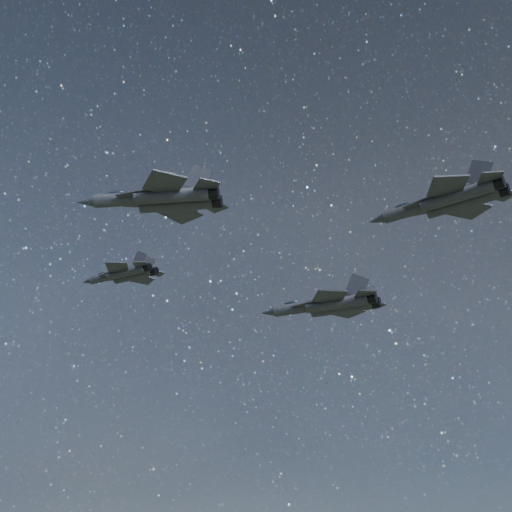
% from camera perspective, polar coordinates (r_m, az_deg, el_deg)
% --- Properties ---
extents(jet_lead, '(15.15, 10.45, 3.80)m').
position_cam_1_polar(jet_lead, '(96.34, -12.43, -1.69)').
color(jet_lead, '#2C2F38').
extents(jet_left, '(20.13, 14.03, 5.06)m').
position_cam_1_polar(jet_left, '(92.08, 7.01, -4.65)').
color(jet_left, '#2C2F38').
extents(jet_right, '(16.91, 11.67, 4.24)m').
position_cam_1_polar(jet_right, '(65.32, -8.91, 5.41)').
color(jet_right, '#2C2F38').
extents(jet_slot, '(18.19, 12.17, 4.61)m').
position_cam_1_polar(jet_slot, '(76.12, 17.80, 5.05)').
color(jet_slot, '#2C2F38').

